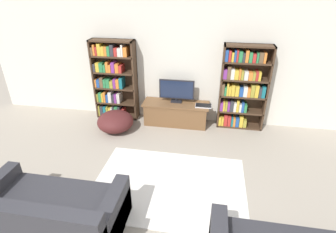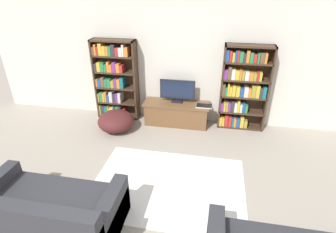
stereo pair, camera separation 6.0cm
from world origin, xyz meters
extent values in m
cube|color=silver|center=(0.00, 4.23, 1.30)|extent=(8.80, 0.06, 2.60)
cube|color=#422D1E|center=(-1.87, 4.03, 0.90)|extent=(0.04, 0.30, 1.81)
cube|color=#422D1E|center=(-0.94, 4.03, 0.90)|extent=(0.04, 0.30, 1.81)
cube|color=#422D1E|center=(-1.41, 4.16, 0.90)|extent=(0.97, 0.04, 1.81)
cube|color=#422D1E|center=(-1.41, 4.03, 1.79)|extent=(0.97, 0.30, 0.04)
cube|color=#422D1E|center=(-1.41, 4.03, 0.02)|extent=(0.93, 0.30, 0.04)
cube|color=#9E9333|center=(-1.84, 4.02, 0.16)|extent=(0.04, 0.24, 0.25)
cube|color=#333338|center=(-1.78, 4.02, 0.15)|extent=(0.07, 0.24, 0.24)
cube|color=#196B75|center=(-1.70, 4.02, 0.15)|extent=(0.07, 0.24, 0.23)
cube|color=#9E9333|center=(-1.64, 4.02, 0.15)|extent=(0.04, 0.24, 0.23)
cube|color=gold|center=(-1.58, 4.02, 0.14)|extent=(0.06, 0.24, 0.21)
cube|color=silver|center=(-1.53, 4.02, 0.15)|extent=(0.04, 0.24, 0.22)
cube|color=#333338|center=(-1.48, 4.02, 0.14)|extent=(0.05, 0.24, 0.21)
cube|color=#2D7F47|center=(-1.42, 4.02, 0.16)|extent=(0.08, 0.24, 0.25)
cube|color=#333338|center=(-1.35, 4.02, 0.16)|extent=(0.05, 0.24, 0.25)
cube|color=#B72D28|center=(-1.28, 4.02, 0.13)|extent=(0.08, 0.24, 0.18)
cube|color=#422D1E|center=(-1.41, 4.03, 0.38)|extent=(0.93, 0.30, 0.04)
cube|color=#9E9333|center=(-1.83, 4.02, 0.49)|extent=(0.04, 0.24, 0.19)
cube|color=#2D7F47|center=(-1.77, 4.02, 0.51)|extent=(0.06, 0.24, 0.22)
cube|color=gold|center=(-1.72, 4.02, 0.50)|extent=(0.04, 0.24, 0.21)
cube|color=orange|center=(-1.66, 4.02, 0.52)|extent=(0.05, 0.24, 0.24)
cube|color=#234C99|center=(-1.60, 4.02, 0.49)|extent=(0.05, 0.24, 0.18)
cube|color=silver|center=(-1.54, 4.02, 0.52)|extent=(0.08, 0.24, 0.25)
cube|color=#333338|center=(-1.46, 4.02, 0.50)|extent=(0.05, 0.24, 0.20)
cube|color=#7F338C|center=(-1.40, 4.02, 0.50)|extent=(0.06, 0.24, 0.21)
cube|color=silver|center=(-1.33, 4.02, 0.51)|extent=(0.07, 0.24, 0.23)
cube|color=#422D1E|center=(-1.41, 4.03, 0.74)|extent=(0.93, 0.30, 0.04)
cube|color=orange|center=(-1.84, 4.02, 0.85)|extent=(0.04, 0.24, 0.18)
cube|color=#234C99|center=(-1.78, 4.02, 0.85)|extent=(0.07, 0.24, 0.18)
cube|color=brown|center=(-1.70, 4.02, 0.87)|extent=(0.08, 0.24, 0.22)
cube|color=#2D7F47|center=(-1.63, 4.02, 0.85)|extent=(0.05, 0.24, 0.19)
cube|color=#2D7F47|center=(-1.55, 4.02, 0.85)|extent=(0.08, 0.24, 0.19)
cube|color=#9E9333|center=(-1.47, 4.02, 0.84)|extent=(0.07, 0.24, 0.16)
cube|color=#7F338C|center=(-1.39, 4.02, 0.86)|extent=(0.06, 0.24, 0.21)
cube|color=orange|center=(-1.32, 4.02, 0.86)|extent=(0.07, 0.24, 0.20)
cube|color=#196B75|center=(-1.24, 4.02, 0.88)|extent=(0.07, 0.24, 0.24)
cube|color=#422D1E|center=(-1.41, 4.03, 1.10)|extent=(0.93, 0.30, 0.04)
cube|color=#333338|center=(-1.83, 4.02, 1.21)|extent=(0.06, 0.24, 0.17)
cube|color=gold|center=(-1.75, 4.02, 1.22)|extent=(0.08, 0.24, 0.20)
cube|color=#2D7F47|center=(-1.66, 4.02, 1.22)|extent=(0.08, 0.24, 0.20)
cube|color=#2D7F47|center=(-1.59, 4.02, 1.20)|extent=(0.05, 0.24, 0.16)
cube|color=orange|center=(-1.53, 4.02, 1.23)|extent=(0.06, 0.24, 0.22)
cube|color=orange|center=(-1.47, 4.02, 1.20)|extent=(0.06, 0.24, 0.17)
cube|color=#7F338C|center=(-1.39, 4.02, 1.23)|extent=(0.08, 0.24, 0.22)
cube|color=orange|center=(-1.30, 4.02, 1.22)|extent=(0.08, 0.24, 0.19)
cube|color=#B72D28|center=(-1.23, 4.02, 1.20)|extent=(0.06, 0.24, 0.16)
cube|color=#422D1E|center=(-1.41, 4.03, 1.46)|extent=(0.93, 0.30, 0.04)
cube|color=brown|center=(-1.83, 4.02, 1.57)|extent=(0.05, 0.24, 0.17)
cube|color=orange|center=(-1.78, 4.02, 1.60)|extent=(0.04, 0.24, 0.23)
cube|color=#B72D28|center=(-1.73, 4.02, 1.57)|extent=(0.04, 0.24, 0.18)
cube|color=gold|center=(-1.66, 4.02, 1.61)|extent=(0.07, 0.24, 0.25)
cube|color=gold|center=(-1.59, 4.02, 1.58)|extent=(0.07, 0.24, 0.20)
cube|color=orange|center=(-1.52, 4.02, 1.58)|extent=(0.06, 0.24, 0.20)
cube|color=#2D7F47|center=(-1.46, 4.02, 1.58)|extent=(0.06, 0.24, 0.20)
cube|color=#333338|center=(-1.38, 4.02, 1.60)|extent=(0.08, 0.24, 0.24)
cube|color=#B72D28|center=(-1.30, 4.02, 1.57)|extent=(0.07, 0.24, 0.18)
cube|color=silver|center=(-1.22, 4.02, 1.57)|extent=(0.07, 0.24, 0.17)
cube|color=silver|center=(-1.16, 4.02, 1.61)|extent=(0.04, 0.24, 0.25)
cube|color=orange|center=(-1.09, 4.02, 1.58)|extent=(0.08, 0.24, 0.20)
cube|color=#422D1E|center=(0.94, 4.03, 0.90)|extent=(0.04, 0.30, 1.81)
cube|color=#422D1E|center=(1.87, 4.03, 0.90)|extent=(0.04, 0.30, 1.81)
cube|color=#422D1E|center=(1.41, 4.16, 0.90)|extent=(0.97, 0.04, 1.81)
cube|color=#422D1E|center=(1.41, 4.03, 1.79)|extent=(0.97, 0.30, 0.04)
cube|color=#422D1E|center=(1.41, 4.03, 0.02)|extent=(0.93, 0.30, 0.04)
cube|color=gold|center=(0.99, 4.02, 0.14)|extent=(0.06, 0.24, 0.20)
cube|color=gold|center=(1.05, 4.02, 0.13)|extent=(0.05, 0.24, 0.19)
cube|color=#B72D28|center=(1.11, 4.02, 0.16)|extent=(0.07, 0.24, 0.24)
cube|color=#B72D28|center=(1.19, 4.02, 0.15)|extent=(0.07, 0.24, 0.22)
cube|color=#196B75|center=(1.25, 4.02, 0.14)|extent=(0.04, 0.24, 0.20)
cube|color=orange|center=(1.30, 4.02, 0.13)|extent=(0.05, 0.24, 0.19)
cube|color=#234C99|center=(1.36, 4.02, 0.14)|extent=(0.07, 0.24, 0.20)
cube|color=gold|center=(1.45, 4.02, 0.15)|extent=(0.08, 0.24, 0.24)
cube|color=#9E9333|center=(1.53, 4.02, 0.12)|extent=(0.07, 0.24, 0.17)
cube|color=#422D1E|center=(1.41, 4.03, 0.38)|extent=(0.93, 0.30, 0.04)
cube|color=#7F338C|center=(0.99, 4.02, 0.49)|extent=(0.06, 0.24, 0.18)
cube|color=gold|center=(1.04, 4.02, 0.50)|extent=(0.04, 0.24, 0.20)
cube|color=#9E9333|center=(1.09, 4.02, 0.50)|extent=(0.04, 0.24, 0.20)
cube|color=#7F338C|center=(1.14, 4.02, 0.50)|extent=(0.04, 0.24, 0.20)
cube|color=#333338|center=(1.21, 4.02, 0.51)|extent=(0.07, 0.24, 0.23)
cube|color=silver|center=(1.27, 4.02, 0.50)|extent=(0.05, 0.24, 0.20)
cube|color=gold|center=(1.33, 4.02, 0.52)|extent=(0.05, 0.24, 0.25)
cube|color=silver|center=(1.38, 4.02, 0.49)|extent=(0.05, 0.24, 0.18)
cube|color=#234C99|center=(1.44, 4.02, 0.50)|extent=(0.05, 0.24, 0.21)
cube|color=#2D7F47|center=(1.49, 4.02, 0.48)|extent=(0.05, 0.24, 0.18)
cube|color=#422D1E|center=(1.41, 4.03, 0.74)|extent=(0.93, 0.30, 0.04)
cube|color=brown|center=(0.99, 4.02, 0.88)|extent=(0.06, 0.24, 0.24)
cube|color=#2D7F47|center=(1.04, 4.02, 0.85)|extent=(0.04, 0.24, 0.18)
cube|color=gold|center=(1.08, 4.02, 0.89)|extent=(0.04, 0.24, 0.26)
cube|color=gold|center=(1.13, 4.02, 0.86)|extent=(0.05, 0.24, 0.20)
cube|color=gold|center=(1.19, 4.02, 0.87)|extent=(0.07, 0.24, 0.22)
cube|color=gold|center=(1.28, 4.02, 0.86)|extent=(0.08, 0.24, 0.21)
cube|color=#234C99|center=(1.36, 4.02, 0.85)|extent=(0.07, 0.24, 0.18)
cube|color=silver|center=(1.44, 4.02, 0.86)|extent=(0.08, 0.24, 0.21)
cube|color=orange|center=(1.51, 4.02, 0.85)|extent=(0.06, 0.24, 0.18)
cube|color=#9E9333|center=(1.59, 4.02, 0.89)|extent=(0.08, 0.24, 0.26)
cube|color=gold|center=(1.67, 4.02, 0.89)|extent=(0.07, 0.24, 0.26)
cube|color=#333338|center=(1.74, 4.02, 0.87)|extent=(0.05, 0.24, 0.21)
cube|color=#196B75|center=(1.80, 4.02, 0.88)|extent=(0.07, 0.24, 0.24)
cube|color=#422D1E|center=(1.41, 4.03, 1.10)|extent=(0.93, 0.30, 0.04)
cube|color=#7F338C|center=(1.00, 4.02, 1.22)|extent=(0.08, 0.24, 0.19)
cube|color=brown|center=(1.07, 4.02, 1.25)|extent=(0.07, 0.24, 0.26)
cube|color=silver|center=(1.14, 4.02, 1.22)|extent=(0.07, 0.24, 0.21)
cube|color=gold|center=(1.22, 4.02, 1.21)|extent=(0.08, 0.24, 0.19)
cube|color=orange|center=(1.29, 4.02, 1.22)|extent=(0.04, 0.24, 0.21)
cube|color=#9E9333|center=(1.34, 4.02, 1.21)|extent=(0.05, 0.24, 0.18)
cube|color=silver|center=(1.41, 4.02, 1.21)|extent=(0.08, 0.24, 0.17)
cube|color=orange|center=(1.50, 4.02, 1.20)|extent=(0.08, 0.24, 0.16)
cube|color=#9E9333|center=(1.57, 4.02, 1.20)|extent=(0.05, 0.24, 0.16)
cube|color=#B72D28|center=(1.62, 4.02, 1.21)|extent=(0.05, 0.24, 0.18)
cube|color=gold|center=(1.68, 4.02, 1.21)|extent=(0.05, 0.24, 0.18)
cube|color=#422D1E|center=(1.41, 4.03, 1.46)|extent=(0.93, 0.30, 0.04)
cube|color=#234C99|center=(0.99, 4.02, 1.60)|extent=(0.06, 0.24, 0.23)
cube|color=#B72D28|center=(1.05, 4.02, 1.59)|extent=(0.05, 0.24, 0.21)
cube|color=gold|center=(1.11, 4.02, 1.57)|extent=(0.04, 0.24, 0.18)
cube|color=#234C99|center=(1.16, 4.02, 1.59)|extent=(0.04, 0.24, 0.22)
cube|color=#B72D28|center=(1.20, 4.02, 1.60)|extent=(0.04, 0.24, 0.23)
cube|color=#2D7F47|center=(1.26, 4.02, 1.59)|extent=(0.07, 0.24, 0.21)
cube|color=#333338|center=(1.32, 4.02, 1.57)|extent=(0.04, 0.24, 0.18)
cube|color=orange|center=(1.38, 4.02, 1.60)|extent=(0.06, 0.24, 0.23)
cube|color=#2D7F47|center=(1.45, 4.02, 1.58)|extent=(0.06, 0.24, 0.20)
cube|color=#B72D28|center=(1.52, 4.02, 1.57)|extent=(0.06, 0.24, 0.17)
cube|color=#2D7F47|center=(1.58, 4.02, 1.58)|extent=(0.04, 0.24, 0.19)
cube|color=brown|center=(1.65, 4.02, 1.58)|extent=(0.08, 0.24, 0.20)
cube|color=orange|center=(1.72, 4.02, 1.58)|extent=(0.05, 0.24, 0.20)
cube|color=brown|center=(0.00, 3.92, 0.23)|extent=(1.37, 0.48, 0.47)
cube|color=brown|center=(0.00, 3.92, 0.49)|extent=(1.46, 0.51, 0.04)
cube|color=black|center=(0.00, 3.99, 0.52)|extent=(0.24, 0.16, 0.03)
cylinder|color=black|center=(0.00, 3.99, 0.56)|extent=(0.04, 0.04, 0.05)
cube|color=black|center=(0.00, 3.99, 0.80)|extent=(0.76, 0.04, 0.43)
cube|color=#19233D|center=(0.00, 3.97, 0.80)|extent=(0.71, 0.00, 0.39)
cube|color=silver|center=(0.61, 3.85, 0.52)|extent=(0.35, 0.22, 0.02)
cube|color=black|center=(0.61, 3.85, 0.53)|extent=(0.33, 0.21, 0.00)
cube|color=white|center=(0.20, 1.85, 0.01)|extent=(2.39, 1.73, 0.02)
cube|color=#2D2D33|center=(-1.15, 0.81, 0.21)|extent=(1.80, 0.99, 0.43)
cube|color=#2D2D33|center=(-1.15, 0.41, 0.61)|extent=(1.80, 0.18, 0.37)
cube|color=#2D2D33|center=(-0.34, 0.81, 0.30)|extent=(0.18, 0.99, 0.61)
ellipsoid|color=#4C1E1E|center=(-1.23, 3.39, 0.21)|extent=(0.77, 0.77, 0.43)
camera|label=1|loc=(0.72, -1.30, 2.90)|focal=28.00mm
camera|label=2|loc=(0.78, -1.28, 2.90)|focal=28.00mm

